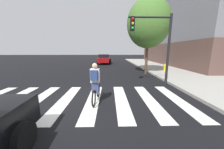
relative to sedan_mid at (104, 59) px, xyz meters
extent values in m
plane|color=black|center=(-0.72, -15.57, -0.82)|extent=(120.00, 120.00, 0.00)
cube|color=silver|center=(-3.68, -15.57, -0.81)|extent=(0.55, 3.91, 0.01)
cube|color=silver|center=(-2.42, -15.57, -0.81)|extent=(0.55, 3.91, 0.01)
cube|color=silver|center=(-1.16, -15.57, -0.81)|extent=(0.55, 3.91, 0.01)
cube|color=silver|center=(0.10, -15.57, -0.81)|extent=(0.55, 3.91, 0.01)
cube|color=silver|center=(1.36, -15.57, -0.81)|extent=(0.55, 3.91, 0.01)
cube|color=silver|center=(2.62, -15.57, -0.81)|extent=(0.55, 3.91, 0.01)
cube|color=silver|center=(3.88, -15.57, -0.81)|extent=(0.55, 3.91, 0.01)
cylinder|color=black|center=(-1.05, -18.36, -0.48)|extent=(0.26, 0.69, 0.68)
cube|color=maroon|center=(0.00, 0.04, -0.13)|extent=(2.10, 4.69, 0.70)
cube|color=black|center=(-0.01, -0.11, 0.49)|extent=(1.77, 2.29, 0.55)
cylinder|color=black|center=(-0.87, 1.56, -0.48)|extent=(0.28, 0.69, 0.68)
cylinder|color=black|center=(1.04, 1.45, -0.48)|extent=(0.28, 0.69, 0.68)
cylinder|color=black|center=(-1.04, -1.38, -0.48)|extent=(0.28, 0.69, 0.68)
cylinder|color=black|center=(0.88, -1.49, -0.48)|extent=(0.28, 0.69, 0.68)
torus|color=black|center=(0.21, -16.19, -0.49)|extent=(0.11, 0.66, 0.66)
torus|color=black|center=(0.30, -15.14, -0.49)|extent=(0.11, 0.66, 0.66)
cylinder|color=red|center=(0.25, -15.67, -0.21)|extent=(0.12, 0.89, 0.05)
cylinder|color=red|center=(0.24, -15.82, -0.14)|extent=(0.04, 0.04, 0.45)
cube|color=#384772|center=(0.24, -15.82, -0.09)|extent=(0.30, 0.22, 0.56)
cube|color=silver|center=(0.24, -15.82, 0.36)|extent=(0.38, 0.27, 0.56)
sphere|color=tan|center=(0.24, -15.82, 0.76)|extent=(0.22, 0.22, 0.22)
cube|color=navy|center=(0.23, -16.00, 0.41)|extent=(0.29, 0.18, 0.40)
cylinder|color=black|center=(4.29, -13.56, 1.28)|extent=(0.14, 0.14, 4.20)
cylinder|color=black|center=(3.09, -13.56, 3.18)|extent=(2.40, 0.10, 0.10)
cube|color=black|center=(2.13, -13.56, 2.83)|extent=(0.24, 0.20, 0.76)
sphere|color=red|center=(2.13, -13.67, 3.07)|extent=(0.14, 0.14, 0.14)
sphere|color=gold|center=(2.13, -13.67, 2.83)|extent=(0.14, 0.14, 0.14)
sphere|color=green|center=(2.13, -13.67, 2.59)|extent=(0.14, 0.14, 0.14)
cylinder|color=gold|center=(6.28, -9.04, -0.34)|extent=(0.22, 0.22, 0.65)
sphere|color=gold|center=(6.28, -9.04, 0.02)|extent=(0.18, 0.18, 0.18)
cylinder|color=gold|center=(6.44, -9.04, -0.31)|extent=(0.12, 0.09, 0.09)
cylinder|color=#4C3823|center=(4.35, -9.24, 0.72)|extent=(0.24, 0.24, 3.07)
ellipsoid|color=#47722D|center=(4.35, -9.24, 3.78)|extent=(3.82, 3.82, 4.39)
cube|color=brown|center=(17.46, -1.75, 0.78)|extent=(17.02, 18.76, 3.20)
cube|color=slate|center=(17.46, -1.75, 6.69)|extent=(16.68, 18.38, 8.62)
camera|label=1|loc=(0.82, -20.71, 1.37)|focal=19.47mm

